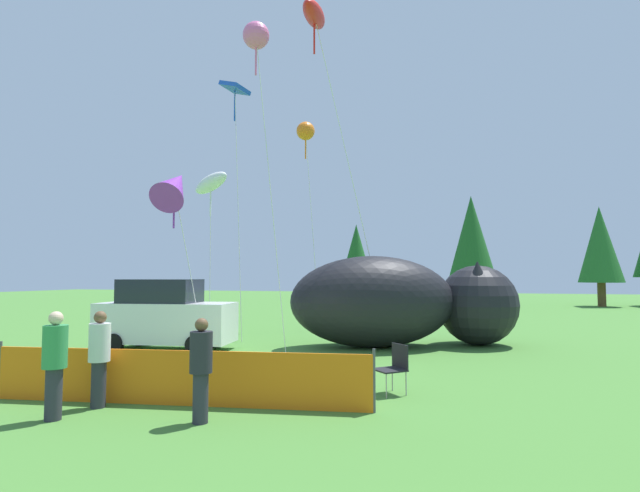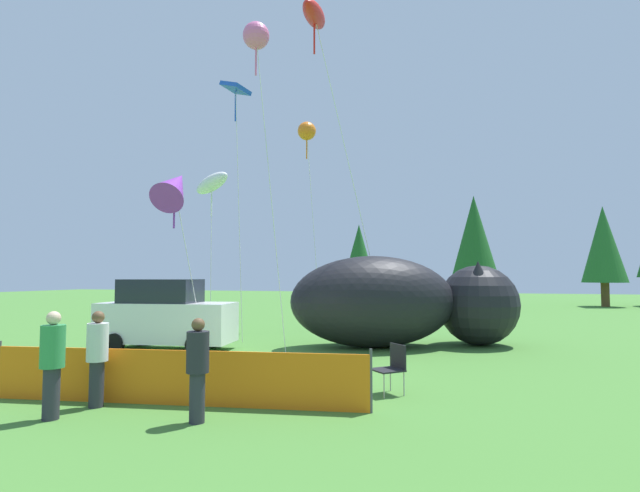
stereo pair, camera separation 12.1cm
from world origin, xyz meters
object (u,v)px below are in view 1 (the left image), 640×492
kite_red_lizard (315,16)px  spectator_in_blue_shirt (55,360)px  parked_car (165,316)px  kite_white_ghost (211,184)px  kite_purple_delta (174,186)px  kite_blue_box (235,93)px  kite_orange_flower (306,132)px  inflatable_cat (401,305)px  kite_pink_octopus (256,37)px  spectator_in_white_shirt (201,365)px  folding_chair (394,365)px  spectator_in_green_shirt (99,355)px

kite_red_lizard → spectator_in_blue_shirt: bearing=-102.9°
parked_car → kite_white_ghost: size_ratio=0.68×
spectator_in_blue_shirt → kite_purple_delta: size_ratio=0.30×
parked_car → kite_blue_box: bearing=68.4°
spectator_in_blue_shirt → kite_orange_flower: bearing=91.6°
kite_purple_delta → kite_red_lizard: size_ratio=0.52×
inflatable_cat → kite_blue_box: bearing=151.9°
inflatable_cat → kite_blue_box: (-6.34, 0.40, 8.01)m
parked_car → kite_white_ghost: kite_white_ghost is taller
inflatable_cat → spectator_in_blue_shirt: bearing=-138.2°
inflatable_cat → kite_purple_delta: bearing=-176.4°
spectator_in_blue_shirt → kite_blue_box: bearing=100.4°
kite_purple_delta → kite_pink_octopus: bearing=23.8°
parked_car → spectator_in_white_shirt: parked_car is taller
kite_purple_delta → kite_orange_flower: bearing=78.7°
parked_car → kite_red_lizard: (4.63, 1.13, 9.74)m
spectator_in_white_shirt → spectator_in_blue_shirt: bearing=-167.6°
kite_purple_delta → folding_chair: bearing=-24.2°
inflatable_cat → spectator_in_blue_shirt: 10.99m
spectator_in_green_shirt → kite_orange_flower: kite_orange_flower is taller
kite_pink_octopus → kite_purple_delta: bearing=-156.2°
inflatable_cat → spectator_in_green_shirt: bearing=-139.4°
parked_car → spectator_in_blue_shirt: (2.71, -7.24, -0.12)m
parked_car → kite_pink_octopus: (2.92, 0.34, 8.91)m
folding_chair → spectator_in_blue_shirt: 6.14m
folding_chair → kite_pink_octopus: kite_pink_octopus is taller
spectator_in_white_shirt → inflatable_cat: bearing=78.0°
folding_chair → inflatable_cat: bearing=-127.1°
kite_blue_box → parked_car: bearing=-103.9°
kite_purple_delta → kite_orange_flower: 9.13m
spectator_in_white_shirt → kite_white_ghost: 12.44m
folding_chair → inflatable_cat: 6.75m
spectator_in_green_shirt → kite_red_lizard: kite_red_lizard is taller
spectator_in_blue_shirt → kite_white_ghost: kite_white_ghost is taller
inflatable_cat → kite_pink_octopus: kite_pink_octopus is taller
spectator_in_blue_shirt → spectator_in_green_shirt: (0.16, 0.86, -0.03)m
parked_car → kite_purple_delta: (0.67, -0.65, 4.02)m
spectator_in_blue_shirt → kite_purple_delta: bearing=107.2°
kite_blue_box → spectator_in_white_shirt: bearing=-66.5°
kite_white_ghost → kite_orange_flower: 5.72m
kite_orange_flower → kite_red_lizard: (2.34, -6.33, 1.87)m
spectator_in_white_shirt → kite_purple_delta: (-4.43, 6.07, 4.19)m
spectator_in_blue_shirt → kite_red_lizard: (1.92, 8.38, 9.86)m
folding_chair → kite_red_lizard: size_ratio=0.08×
inflatable_cat → kite_blue_box: size_ratio=0.79×
spectator_in_white_shirt → kite_purple_delta: kite_purple_delta is taller
folding_chair → kite_pink_octopus: size_ratio=0.09×
parked_car → folding_chair: bearing=-34.0°
folding_chair → kite_pink_octopus: 11.41m
kite_blue_box → kite_white_ghost: 3.61m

